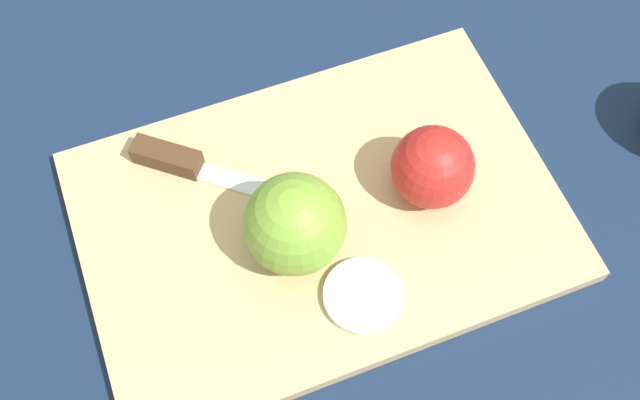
{
  "coord_description": "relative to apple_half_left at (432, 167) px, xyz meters",
  "views": [
    {
      "loc": [
        0.11,
        0.25,
        0.57
      ],
      "look_at": [
        0.0,
        0.0,
        0.04
      ],
      "focal_mm": 42.0,
      "sensor_mm": 36.0,
      "label": 1
    }
  ],
  "objects": [
    {
      "name": "ground_plane",
      "position": [
        0.09,
        -0.02,
        -0.05
      ],
      "size": [
        4.0,
        4.0,
        0.0
      ],
      "primitive_type": "plane",
      "color": "#14233D"
    },
    {
      "name": "cutting_board",
      "position": [
        0.09,
        -0.02,
        -0.04
      ],
      "size": [
        0.4,
        0.29,
        0.02
      ],
      "color": "tan",
      "rests_on": "ground_plane"
    },
    {
      "name": "apple_half_left",
      "position": [
        0.0,
        0.0,
        0.0
      ],
      "size": [
        0.07,
        0.07,
        0.07
      ],
      "rotation": [
        0.0,
        0.0,
        5.08
      ],
      "color": "red",
      "rests_on": "cutting_board"
    },
    {
      "name": "apple_half_right",
      "position": [
        0.12,
        0.0,
        0.01
      ],
      "size": [
        0.08,
        0.08,
        0.08
      ],
      "rotation": [
        0.0,
        0.0,
        1.56
      ],
      "color": "olive",
      "rests_on": "cutting_board"
    },
    {
      "name": "knife",
      "position": [
        0.18,
        -0.1,
        -0.03
      ],
      "size": [
        0.12,
        0.11,
        0.02
      ],
      "rotation": [
        0.0,
        0.0,
        2.4
      ],
      "color": "silver",
      "rests_on": "cutting_board"
    },
    {
      "name": "apple_slice",
      "position": [
        0.09,
        0.07,
        -0.03
      ],
      "size": [
        0.06,
        0.06,
        0.01
      ],
      "color": "beige",
      "rests_on": "cutting_board"
    }
  ]
}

